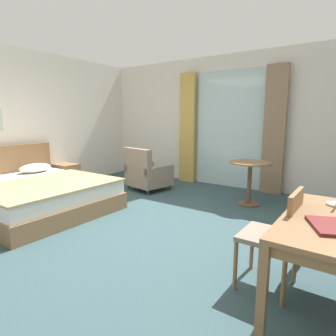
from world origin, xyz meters
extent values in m
cube|color=#334C51|center=(0.00, 0.00, -0.05)|extent=(6.22, 6.43, 0.10)
cube|color=silver|center=(0.00, 2.96, 1.38)|extent=(5.82, 0.12, 2.76)
cube|color=silver|center=(-2.85, 0.00, 1.38)|extent=(0.12, 6.03, 2.76)
cube|color=silver|center=(0.28, 2.88, 1.21)|extent=(1.46, 0.02, 2.42)
cube|color=tan|center=(-0.67, 2.78, 1.22)|extent=(0.37, 0.10, 2.44)
cube|color=#897056|center=(1.23, 2.78, 1.22)|extent=(0.40, 0.10, 2.44)
cube|color=olive|center=(-1.59, -0.40, 0.13)|extent=(2.20, 1.90, 0.26)
cube|color=white|center=(-1.59, -0.40, 0.36)|extent=(2.13, 1.84, 0.21)
cube|color=olive|center=(-2.70, -0.38, 0.48)|extent=(0.10, 1.89, 0.97)
cube|color=tan|center=(-1.23, -0.40, 0.48)|extent=(1.46, 1.87, 0.03)
ellipsoid|color=white|center=(-2.36, 0.06, 0.55)|extent=(0.38, 0.59, 0.16)
cube|color=olive|center=(-2.56, 0.87, 0.25)|extent=(0.50, 0.38, 0.49)
cube|color=brown|center=(-2.56, 0.67, 0.34)|extent=(0.42, 0.01, 0.12)
cube|color=olive|center=(2.44, -0.51, 0.72)|extent=(0.62, 1.30, 0.04)
cube|color=olive|center=(2.44, -0.51, 0.66)|extent=(0.57, 1.23, 0.08)
cube|color=olive|center=(2.16, -1.11, 0.35)|extent=(0.06, 0.06, 0.70)
cube|color=olive|center=(2.19, 0.11, 0.35)|extent=(0.06, 0.06, 0.70)
cube|color=gray|center=(2.00, -0.42, 0.46)|extent=(0.45, 0.46, 0.04)
cube|color=olive|center=(2.20, -0.43, 0.68)|extent=(0.05, 0.43, 0.41)
cylinder|color=olive|center=(1.81, -0.21, 0.22)|extent=(0.04, 0.04, 0.44)
cylinder|color=olive|center=(1.80, -0.62, 0.22)|extent=(0.04, 0.04, 0.44)
cylinder|color=olive|center=(2.20, -0.22, 0.22)|extent=(0.04, 0.04, 0.44)
cylinder|color=olive|center=(2.19, -0.63, 0.22)|extent=(0.04, 0.04, 0.44)
cube|color=maroon|center=(2.46, -0.71, 0.75)|extent=(0.33, 0.39, 0.02)
cube|color=gray|center=(-0.92, 1.66, 0.23)|extent=(0.87, 0.85, 0.26)
cube|color=gray|center=(-0.98, 1.37, 0.62)|extent=(0.75, 0.27, 0.51)
cube|color=gray|center=(-0.61, 1.59, 0.44)|extent=(0.25, 0.72, 0.16)
cube|color=gray|center=(-1.24, 1.73, 0.44)|extent=(0.25, 0.72, 0.16)
cylinder|color=#4C3D2D|center=(-0.56, 1.88, 0.05)|extent=(0.04, 0.04, 0.10)
cylinder|color=#4C3D2D|center=(-1.16, 2.01, 0.05)|extent=(0.04, 0.04, 0.10)
cylinder|color=#4C3D2D|center=(-0.68, 1.31, 0.05)|extent=(0.04, 0.04, 0.10)
cylinder|color=#4C3D2D|center=(-1.29, 1.43, 0.05)|extent=(0.04, 0.04, 0.10)
cylinder|color=olive|center=(1.11, 1.81, 0.72)|extent=(0.69, 0.69, 0.03)
cylinder|color=brown|center=(1.11, 1.81, 0.35)|extent=(0.07, 0.07, 0.71)
cylinder|color=brown|center=(1.11, 1.81, 0.01)|extent=(0.38, 0.38, 0.02)
camera|label=1|loc=(2.56, -2.77, 1.46)|focal=29.86mm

